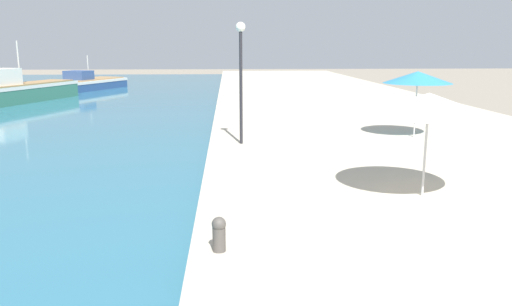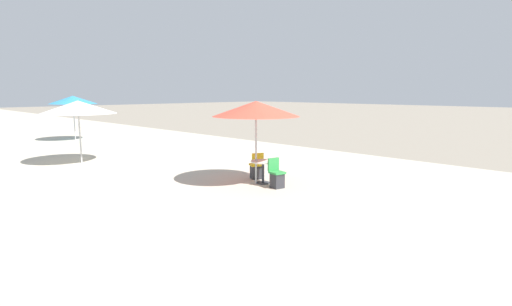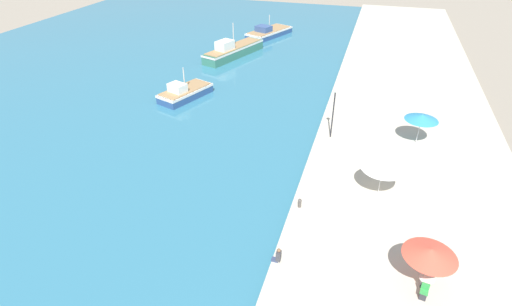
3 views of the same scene
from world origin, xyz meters
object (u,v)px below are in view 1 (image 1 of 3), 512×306
object	(u,v)px
fishing_boat_mid	(20,90)
fishing_boat_far	(88,83)
cafe_umbrella_striped	(418,77)
cafe_umbrella_white	(429,104)
mooring_bollard	(219,233)
lamppost	(241,62)

from	to	relation	value
fishing_boat_mid	fishing_boat_far	bearing A→B (deg)	99.08
fishing_boat_far	cafe_umbrella_striped	size ratio (longest dim) A/B	3.31
fishing_boat_far	cafe_umbrella_white	bearing A→B (deg)	-41.94
mooring_bollard	cafe_umbrella_white	bearing A→B (deg)	32.44
fishing_boat_mid	cafe_umbrella_white	xyz separation A→B (m)	(20.62, -27.01, 1.90)
fishing_boat_far	mooring_bollard	distance (m)	43.85
fishing_boat_mid	mooring_bollard	world-z (taller)	fishing_boat_mid
fishing_boat_far	cafe_umbrella_white	xyz separation A→B (m)	(18.61, -38.49, 2.14)
cafe_umbrella_striped	mooring_bollard	world-z (taller)	cafe_umbrella_striped
cafe_umbrella_white	lamppost	size ratio (longest dim) A/B	0.66
cafe_umbrella_white	cafe_umbrella_striped	size ratio (longest dim) A/B	1.09
fishing_boat_mid	lamppost	size ratio (longest dim) A/B	2.41
fishing_boat_mid	cafe_umbrella_striped	xyz separation A→B (m)	(23.46, -18.81, 2.03)
fishing_boat_mid	cafe_umbrella_white	distance (m)	34.04
cafe_umbrella_striped	lamppost	bearing A→B (deg)	-171.47
cafe_umbrella_striped	fishing_boat_mid	bearing A→B (deg)	141.28
cafe_umbrella_white	mooring_bollard	size ratio (longest dim) A/B	4.61
mooring_bollard	fishing_boat_far	bearing A→B (deg)	108.01
mooring_bollard	lamppost	world-z (taller)	lamppost
fishing_boat_mid	cafe_umbrella_striped	distance (m)	30.14
fishing_boat_far	lamppost	distance (m)	34.58
fishing_boat_far	cafe_umbrella_white	distance (m)	42.81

